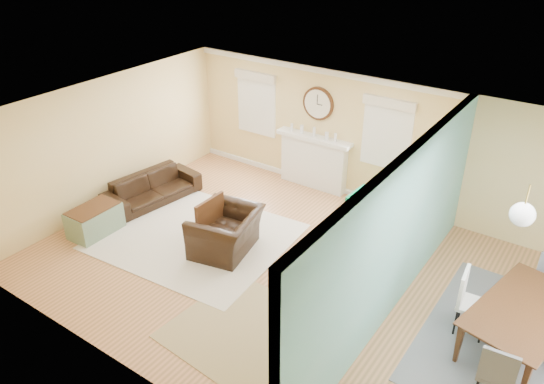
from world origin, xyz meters
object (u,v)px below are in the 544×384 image
Objects in this scene: sofa at (152,188)px; credenza at (408,233)px; green_chair at (369,209)px; eames_chair at (226,232)px; dining_table at (524,329)px.

sofa is 5.18m from credenza.
sofa is 4.41m from green_chair.
green_chair is (1.66, 2.26, -0.07)m from eames_chair.
credenza is at bearing 70.87° from dining_table.
dining_table is at bearing 83.34° from eames_chair.
credenza reaches higher than green_chair.
eames_chair is at bearing -146.06° from credenza.
eames_chair is at bearing -94.14° from sofa.
sofa is 7.21m from dining_table.
green_chair is (4.05, 1.72, 0.03)m from sofa.
sofa is 1.69× the size of eames_chair.
credenza reaches higher than dining_table.
green_chair is at bearing 153.27° from credenza.
credenza is at bearing -67.65° from sofa.
dining_table is at bearing -82.08° from sofa.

